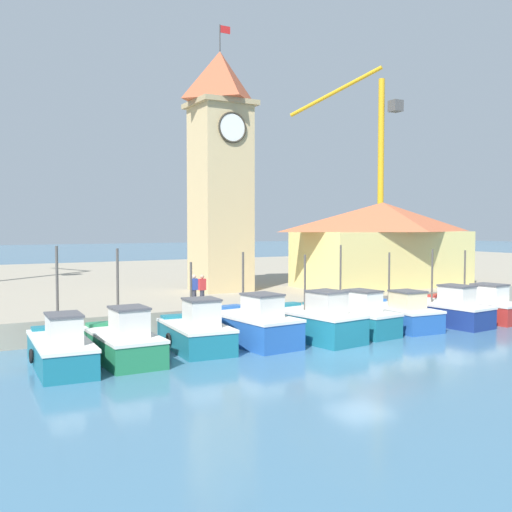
{
  "coord_description": "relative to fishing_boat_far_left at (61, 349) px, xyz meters",
  "views": [
    {
      "loc": [
        -15.43,
        -19.01,
        5.16
      ],
      "look_at": [
        0.34,
        9.29,
        3.5
      ],
      "focal_mm": 42.0,
      "sensor_mm": 36.0,
      "label": 1
    }
  ],
  "objects": [
    {
      "name": "fishing_boat_right_inner",
      "position": [
        16.5,
        0.56,
        -0.02
      ],
      "size": [
        2.33,
        4.91,
        3.78
      ],
      "color": "#2356A8",
      "rests_on": "ground"
    },
    {
      "name": "fishing_boat_mid_right",
      "position": [
        13.66,
        0.68,
        0.03
      ],
      "size": [
        2.44,
        5.35,
        4.2
      ],
      "color": "#196B7F",
      "rests_on": "ground"
    },
    {
      "name": "fishing_boat_left_outer",
      "position": [
        2.33,
        0.1,
        0.01
      ],
      "size": [
        2.17,
        4.73,
        4.27
      ],
      "color": "#237A4C",
      "rests_on": "ground"
    },
    {
      "name": "quay_wharf",
      "position": [
        11.18,
        24.2,
        -0.14
      ],
      "size": [
        120.0,
        40.0,
        1.12
      ],
      "primitive_type": "cube",
      "color": "#9E937F",
      "rests_on": "ground"
    },
    {
      "name": "fishing_boat_left_inner",
      "position": [
        5.54,
        0.57,
        0.03
      ],
      "size": [
        2.4,
        4.49,
        3.62
      ],
      "color": "#196B7F",
      "rests_on": "ground"
    },
    {
      "name": "fishing_boat_far_right",
      "position": [
        22.12,
        0.49,
        -0.01
      ],
      "size": [
        2.84,
        5.43,
        3.78
      ],
      "color": "#AD2823",
      "rests_on": "ground"
    },
    {
      "name": "port_crane_far",
      "position": [
        32.15,
        20.52,
        7.45
      ],
      "size": [
        6.02,
        9.67,
        18.49
      ],
      "color": "#976E11",
      "rests_on": "quay_wharf"
    },
    {
      "name": "fishing_boat_center",
      "position": [
        11.07,
        -0.03,
        0.1
      ],
      "size": [
        2.84,
        5.09,
        3.82
      ],
      "color": "#196B7F",
      "rests_on": "ground"
    },
    {
      "name": "dock_worker_near_tower",
      "position": [
        7.43,
        5.16,
        1.26
      ],
      "size": [
        0.34,
        0.22,
        1.62
      ],
      "color": "#33333D",
      "rests_on": "quay_wharf"
    },
    {
      "name": "fishing_boat_far_left",
      "position": [
        0.0,
        0.0,
        0.0
      ],
      "size": [
        2.12,
        5.17,
        4.4
      ],
      "color": "#196B7F",
      "rests_on": "ground"
    },
    {
      "name": "fishing_boat_right_outer",
      "position": [
        19.37,
        0.23,
        0.02
      ],
      "size": [
        2.51,
        5.4,
        3.9
      ],
      "color": "navy",
      "rests_on": "ground"
    },
    {
      "name": "warehouse_right",
      "position": [
        22.57,
        8.66,
        3.27
      ],
      "size": [
        11.72,
        6.01,
        5.57
      ],
      "color": "#E5D17A",
      "rests_on": "quay_wharf"
    },
    {
      "name": "fishing_boat_mid_left",
      "position": [
        8.18,
        0.6,
        0.09
      ],
      "size": [
        2.62,
        5.2,
        3.98
      ],
      "color": "#2356A8",
      "rests_on": "ground"
    },
    {
      "name": "ground_plane",
      "position": [
        11.18,
        -3.09,
        -0.7
      ],
      "size": [
        300.0,
        300.0,
        0.0
      ],
      "primitive_type": "plane",
      "color": "teal"
    },
    {
      "name": "dock_worker_along_quay",
      "position": [
        7.74,
        4.9,
        1.26
      ],
      "size": [
        0.34,
        0.22,
        1.62
      ],
      "color": "#33333D",
      "rests_on": "quay_wharf"
    },
    {
      "name": "clock_tower",
      "position": [
        11.86,
        11.33,
        8.17
      ],
      "size": [
        3.63,
        3.63,
        16.26
      ],
      "color": "tan",
      "rests_on": "quay_wharf"
    }
  ]
}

